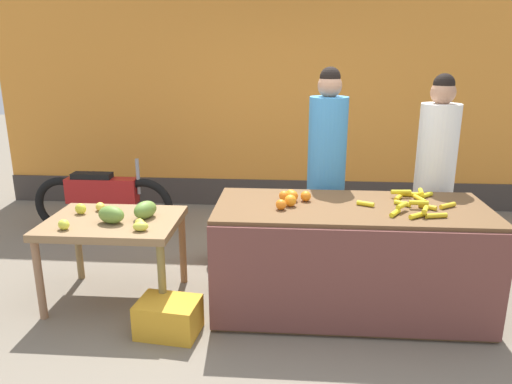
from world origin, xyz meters
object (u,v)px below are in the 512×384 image
at_px(vendor_woman_white_shirt, 434,178).
at_px(produce_sack, 223,239).
at_px(parked_motorcycle, 103,199).
at_px(produce_crate, 169,317).
at_px(vendor_woman_blue_shirt, 326,173).

relative_size(vendor_woman_white_shirt, produce_sack, 3.60).
xyz_separation_m(parked_motorcycle, produce_crate, (1.25, -1.98, -0.27)).
bearing_deg(produce_sack, vendor_woman_white_shirt, -2.68).
bearing_deg(vendor_woman_white_shirt, parked_motorcycle, 166.48).
height_order(vendor_woman_white_shirt, parked_motorcycle, vendor_woman_white_shirt).
relative_size(vendor_woman_white_shirt, parked_motorcycle, 1.14).
bearing_deg(produce_crate, parked_motorcycle, 122.14).
relative_size(produce_crate, produce_sack, 0.87).
xyz_separation_m(vendor_woman_white_shirt, parked_motorcycle, (-3.39, 0.81, -0.52)).
relative_size(vendor_woman_blue_shirt, produce_crate, 4.28).
bearing_deg(produce_crate, vendor_woman_white_shirt, 28.63).
distance_m(vendor_woman_blue_shirt, produce_crate, 1.86).
bearing_deg(vendor_woman_blue_shirt, produce_sack, 174.46).
relative_size(vendor_woman_blue_shirt, vendor_woman_white_shirt, 1.03).
xyz_separation_m(vendor_woman_blue_shirt, produce_crate, (-1.19, -1.17, -0.82)).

